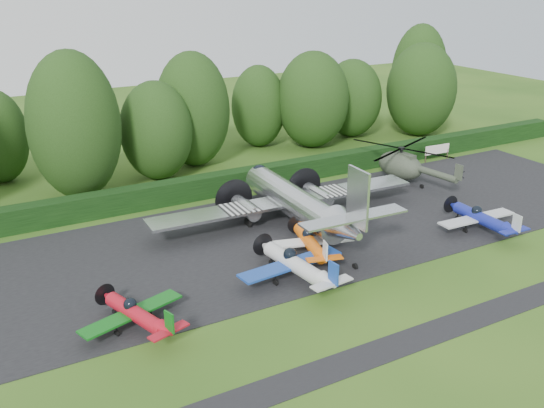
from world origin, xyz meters
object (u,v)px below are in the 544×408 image
sign_board (437,150)px  light_plane_orange (310,242)px  transport_plane (295,202)px  helicopter (401,163)px  light_plane_white (296,264)px  light_plane_blue (481,218)px  light_plane_red (136,314)px

sign_board → light_plane_orange: bearing=-154.7°
transport_plane → helicopter: 15.44m
light_plane_white → light_plane_blue: 17.11m
light_plane_white → light_plane_blue: light_plane_white is taller
light_plane_red → helicopter: 33.29m
light_plane_red → helicopter: size_ratio=0.55×
light_plane_red → light_plane_orange: size_ratio=0.96×
light_plane_blue → sign_board: size_ratio=2.28×
helicopter → light_plane_red: bearing=-148.8°
light_plane_red → helicopter: (30.57, 13.16, 0.81)m
helicopter → sign_board: bearing=30.7°
light_plane_orange → helicopter: (16.68, 9.80, 0.76)m
transport_plane → helicopter: bearing=15.2°
transport_plane → light_plane_blue: (12.29, -8.08, -0.98)m
light_plane_red → light_plane_orange: bearing=31.2°
transport_plane → light_plane_white: size_ratio=2.89×
light_plane_white → light_plane_orange: (2.88, 2.81, -0.15)m
light_plane_white → helicopter: helicopter is taller
light_plane_red → sign_board: (38.50, 16.48, 0.18)m
helicopter → light_plane_orange: bearing=-141.6°
light_plane_orange → light_plane_blue: size_ratio=0.97×
light_plane_red → light_plane_blue: 28.11m
light_plane_red → light_plane_white: size_ratio=0.84×
light_plane_orange → sign_board: (24.61, 13.12, 0.14)m
transport_plane → light_plane_blue: size_ratio=3.21×
helicopter → light_plane_white: bearing=-139.2°
light_plane_red → sign_board: light_plane_red is taller
transport_plane → light_plane_orange: bearing=-112.1°
transport_plane → light_plane_orange: 5.68m
transport_plane → light_plane_blue: 14.74m
sign_board → light_plane_red: bearing=-159.6°
transport_plane → light_plane_orange: size_ratio=3.30×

